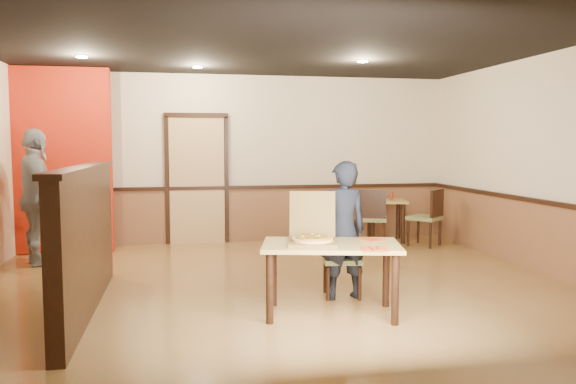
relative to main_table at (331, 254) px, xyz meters
name	(u,v)px	position (x,y,z in m)	size (l,w,h in m)	color
floor	(282,295)	(-0.34, 0.78, -0.59)	(7.00, 7.00, 0.00)	#A4763F
ceiling	(282,35)	(-0.34, 0.78, 2.21)	(7.00, 7.00, 0.00)	black
wall_back	(245,159)	(-0.34, 4.28, 0.81)	(7.00, 7.00, 0.00)	beige
wall_right	(569,165)	(3.16, 0.78, 0.81)	(7.00, 7.00, 0.00)	beige
wainscot_back	(245,215)	(-0.34, 4.25, -0.14)	(7.00, 0.04, 0.90)	brown
chair_rail_back	(245,187)	(-0.34, 4.23, 0.33)	(7.00, 0.06, 0.06)	black
wainscot_right	(564,244)	(3.13, 0.78, -0.14)	(0.04, 7.00, 0.90)	brown
chair_rail_right	(564,205)	(3.11, 0.78, 0.33)	(0.06, 7.00, 0.06)	black
back_door	(197,180)	(-1.14, 4.24, 0.46)	(0.90, 0.06, 2.10)	tan
booth_partition	(86,238)	(-2.34, 0.58, 0.14)	(0.20, 3.10, 1.44)	black
red_accent_panel	(56,161)	(-3.24, 3.78, 0.81)	(1.60, 0.20, 2.78)	#B9200D
spot_a	(82,57)	(-2.64, 2.58, 2.19)	(0.14, 0.14, 0.02)	beige
spot_b	(197,67)	(-1.14, 3.28, 2.19)	(0.14, 0.14, 0.02)	beige
spot_c	(363,61)	(1.06, 2.28, 2.19)	(0.14, 0.14, 0.02)	beige
main_table	(331,254)	(0.00, 0.00, 0.00)	(1.44, 1.02, 0.70)	tan
diner_chair	(341,255)	(0.30, 0.67, -0.15)	(0.46, 0.46, 0.82)	olive
side_chair_left	(372,216)	(1.54, 3.22, -0.08)	(0.60, 0.60, 0.95)	olive
side_chair_right	(428,215)	(2.51, 3.23, -0.09)	(0.65, 0.65, 0.93)	olive
side_table	(386,210)	(2.02, 3.83, -0.06)	(0.79, 0.79, 0.71)	tan
diner	(343,230)	(0.27, 0.53, 0.14)	(0.54, 0.35, 1.48)	black
passerby	(36,197)	(-3.34, 2.93, 0.34)	(1.09, 0.45, 1.86)	gray
pizza_box	(312,237)	(-0.18, 0.04, 0.17)	(0.57, 0.63, 0.48)	brown
pizza	(312,239)	(-0.19, -0.01, 0.15)	(0.40, 0.40, 0.03)	#F5B559
napkin_near	(374,249)	(0.31, -0.36, 0.11)	(0.27, 0.27, 0.01)	#CB3E0E
napkin_far	(372,239)	(0.46, 0.12, 0.11)	(0.27, 0.27, 0.01)	#CB3E0E
condiment	(391,196)	(2.08, 3.75, 0.18)	(0.05, 0.05, 0.14)	maroon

